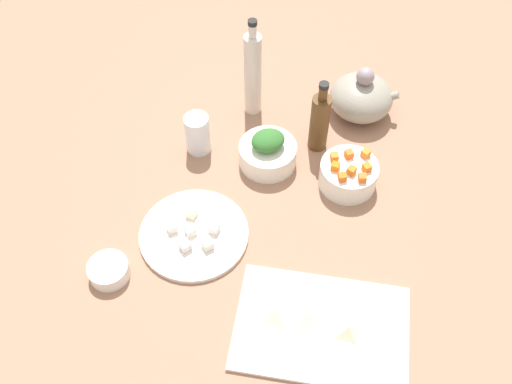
{
  "coord_description": "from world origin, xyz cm",
  "views": [
    {
      "loc": [
        13.56,
        -80.6,
        114.46
      ],
      "look_at": [
        0.0,
        0.0,
        8.0
      ],
      "focal_mm": 40.83,
      "sensor_mm": 36.0,
      "label": 1
    }
  ],
  "objects_px": {
    "bowl_small_side": "(109,270)",
    "cutting_board": "(321,328)",
    "bottle_0": "(253,74)",
    "bottle_1": "(320,121)",
    "teapot": "(362,97)",
    "bowl_greens": "(268,154)",
    "bowl_carrots": "(348,175)",
    "drinking_glass_0": "(198,134)",
    "plate_tofu": "(194,234)"
  },
  "relations": [
    {
      "from": "bowl_small_side",
      "to": "drinking_glass_0",
      "type": "relative_size",
      "value": 0.82
    },
    {
      "from": "cutting_board",
      "to": "drinking_glass_0",
      "type": "height_order",
      "value": "drinking_glass_0"
    },
    {
      "from": "teapot",
      "to": "bowl_carrots",
      "type": "bearing_deg",
      "value": -93.27
    },
    {
      "from": "teapot",
      "to": "bottle_0",
      "type": "height_order",
      "value": "bottle_0"
    },
    {
      "from": "cutting_board",
      "to": "plate_tofu",
      "type": "relative_size",
      "value": 1.41
    },
    {
      "from": "plate_tofu",
      "to": "teapot",
      "type": "bearing_deg",
      "value": 53.15
    },
    {
      "from": "plate_tofu",
      "to": "teapot",
      "type": "xyz_separation_m",
      "value": [
        0.35,
        0.46,
        0.05
      ]
    },
    {
      "from": "bowl_carrots",
      "to": "drinking_glass_0",
      "type": "bearing_deg",
      "value": 172.27
    },
    {
      "from": "bowl_carrots",
      "to": "bottle_1",
      "type": "height_order",
      "value": "bottle_1"
    },
    {
      "from": "cutting_board",
      "to": "plate_tofu",
      "type": "bearing_deg",
      "value": 149.93
    },
    {
      "from": "bowl_greens",
      "to": "bottle_1",
      "type": "distance_m",
      "value": 0.15
    },
    {
      "from": "bottle_0",
      "to": "teapot",
      "type": "bearing_deg",
      "value": 7.25
    },
    {
      "from": "cutting_board",
      "to": "bowl_carrots",
      "type": "xyz_separation_m",
      "value": [
        0.02,
        0.39,
        0.03
      ]
    },
    {
      "from": "bowl_greens",
      "to": "drinking_glass_0",
      "type": "height_order",
      "value": "drinking_glass_0"
    },
    {
      "from": "bowl_small_side",
      "to": "cutting_board",
      "type": "bearing_deg",
      "value": -6.15
    },
    {
      "from": "plate_tofu",
      "to": "bowl_greens",
      "type": "xyz_separation_m",
      "value": [
        0.13,
        0.25,
        0.02
      ]
    },
    {
      "from": "cutting_board",
      "to": "bottle_1",
      "type": "xyz_separation_m",
      "value": [
        -0.06,
        0.5,
        0.08
      ]
    },
    {
      "from": "plate_tofu",
      "to": "bottle_1",
      "type": "bearing_deg",
      "value": 52.63
    },
    {
      "from": "cutting_board",
      "to": "bowl_small_side",
      "type": "distance_m",
      "value": 0.47
    },
    {
      "from": "bowl_carrots",
      "to": "teapot",
      "type": "height_order",
      "value": "teapot"
    },
    {
      "from": "bowl_carrots",
      "to": "drinking_glass_0",
      "type": "height_order",
      "value": "drinking_glass_0"
    },
    {
      "from": "bowl_carrots",
      "to": "bowl_small_side",
      "type": "relative_size",
      "value": 1.57
    },
    {
      "from": "bowl_greens",
      "to": "drinking_glass_0",
      "type": "relative_size",
      "value": 1.32
    },
    {
      "from": "bowl_carrots",
      "to": "cutting_board",
      "type": "bearing_deg",
      "value": -93.5
    },
    {
      "from": "cutting_board",
      "to": "drinking_glass_0",
      "type": "xyz_separation_m",
      "value": [
        -0.36,
        0.44,
        0.05
      ]
    },
    {
      "from": "cutting_board",
      "to": "drinking_glass_0",
      "type": "relative_size",
      "value": 3.26
    },
    {
      "from": "drinking_glass_0",
      "to": "bowl_small_side",
      "type": "bearing_deg",
      "value": -105.46
    },
    {
      "from": "bowl_carrots",
      "to": "bottle_1",
      "type": "relative_size",
      "value": 0.66
    },
    {
      "from": "bowl_greens",
      "to": "bowl_carrots",
      "type": "relative_size",
      "value": 1.03
    },
    {
      "from": "cutting_board",
      "to": "plate_tofu",
      "type": "xyz_separation_m",
      "value": [
        -0.31,
        0.18,
        0.0
      ]
    },
    {
      "from": "bowl_small_side",
      "to": "bottle_0",
      "type": "bearing_deg",
      "value": 68.35
    },
    {
      "from": "plate_tofu",
      "to": "bowl_greens",
      "type": "height_order",
      "value": "bowl_greens"
    },
    {
      "from": "cutting_board",
      "to": "plate_tofu",
      "type": "distance_m",
      "value": 0.36
    },
    {
      "from": "bowl_carrots",
      "to": "bottle_0",
      "type": "relative_size",
      "value": 0.49
    },
    {
      "from": "bowl_small_side",
      "to": "drinking_glass_0",
      "type": "bearing_deg",
      "value": 74.54
    },
    {
      "from": "bowl_greens",
      "to": "teapot",
      "type": "xyz_separation_m",
      "value": [
        0.22,
        0.22,
        0.03
      ]
    },
    {
      "from": "bottle_1",
      "to": "plate_tofu",
      "type": "bearing_deg",
      "value": -127.37
    },
    {
      "from": "bottle_0",
      "to": "drinking_glass_0",
      "type": "xyz_separation_m",
      "value": [
        -0.11,
        -0.16,
        -0.07
      ]
    },
    {
      "from": "teapot",
      "to": "bottle_1",
      "type": "relative_size",
      "value": 0.86
    },
    {
      "from": "bottle_0",
      "to": "bottle_1",
      "type": "height_order",
      "value": "bottle_0"
    },
    {
      "from": "bowl_carrots",
      "to": "bowl_small_side",
      "type": "xyz_separation_m",
      "value": [
        -0.49,
        -0.34,
        -0.01
      ]
    },
    {
      "from": "teapot",
      "to": "bottle_1",
      "type": "bearing_deg",
      "value": -125.61
    },
    {
      "from": "bowl_small_side",
      "to": "plate_tofu",
      "type": "bearing_deg",
      "value": 39.25
    },
    {
      "from": "bowl_small_side",
      "to": "bottle_1",
      "type": "bearing_deg",
      "value": 48.19
    },
    {
      "from": "cutting_board",
      "to": "bottle_1",
      "type": "height_order",
      "value": "bottle_1"
    },
    {
      "from": "cutting_board",
      "to": "teapot",
      "type": "relative_size",
      "value": 1.95
    },
    {
      "from": "bottle_1",
      "to": "bowl_carrots",
      "type": "bearing_deg",
      "value": -52.87
    },
    {
      "from": "plate_tofu",
      "to": "bowl_small_side",
      "type": "height_order",
      "value": "bowl_small_side"
    },
    {
      "from": "bowl_small_side",
      "to": "bottle_1",
      "type": "relative_size",
      "value": 0.42
    },
    {
      "from": "bottle_0",
      "to": "bowl_small_side",
      "type": "bearing_deg",
      "value": -111.65
    }
  ]
}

